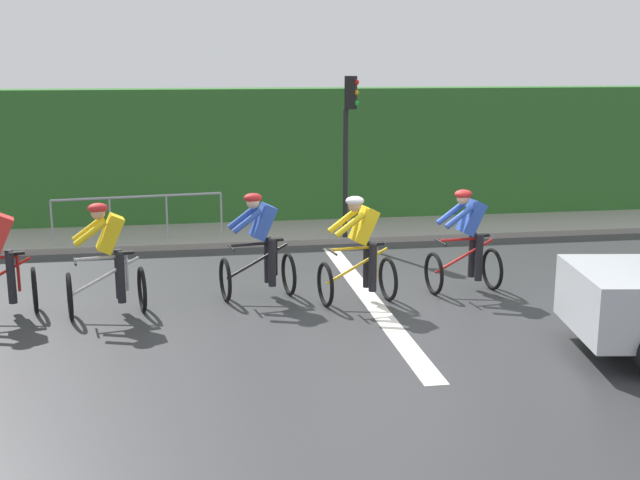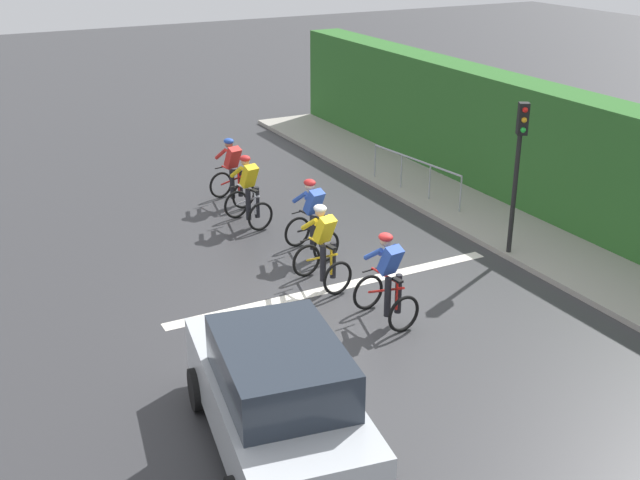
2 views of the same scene
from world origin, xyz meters
The scene contains 13 objects.
ground_plane centered at (0.00, 0.00, 0.00)m, with size 80.00×80.00×0.00m, color #333335.
sidewalk_kerb centered at (5.22, 2.00, 0.06)m, with size 2.80×22.19×0.12m, color #9E998E.
stone_wall_low centered at (6.12, 2.00, 0.33)m, with size 0.44×22.19×0.66m, color gray.
hedge_wall centered at (6.42, 2.00, 1.52)m, with size 1.10×22.19×3.03m, color #2D6628.
road_marking_stop_line centered at (0.00, 0.44, 0.00)m, with size 7.00×0.30×0.01m, color silver.
cyclist_lead centered at (0.03, 5.92, 0.80)m, with size 0.89×1.20×1.66m.
cyclist_second centered at (-0.19, 4.36, 0.80)m, with size 0.86×1.19×1.66m.
cyclist_mid centered at (0.33, 2.12, 0.80)m, with size 0.86×1.18×1.66m.
cyclist_fourth centered at (-0.20, 0.65, 0.80)m, with size 0.84×1.17×1.66m.
cyclist_trailing centered at (0.14, -1.16, 0.80)m, with size 0.80×1.15×1.66m.
car_silver centered at (-3.14, -3.62, 0.87)m, with size 2.35×4.31×1.76m.
traffic_light_near_crossing centered at (3.92, 0.01, 2.22)m, with size 0.27×0.29×3.34m.
pedestrian_railing_kerbside centered at (4.32, 4.17, 0.78)m, with size 0.44×3.32×1.03m.
Camera 2 is at (-6.76, -11.77, 6.79)m, focal length 44.53 mm.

